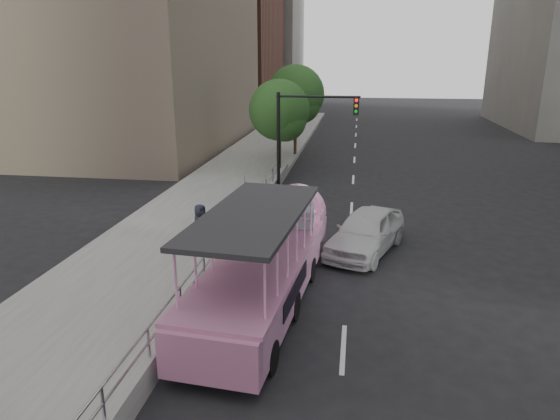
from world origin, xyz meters
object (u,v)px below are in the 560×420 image
object	(u,v)px
pedestrian_far	(200,225)
street_tree_far	(297,96)
duck_boat	(268,262)
parking_sign	(246,211)
street_tree_near	(281,113)
traffic_signal	(302,127)
car	(366,231)

from	to	relation	value
pedestrian_far	street_tree_far	distance (m)	18.65
duck_boat	pedestrian_far	world-z (taller)	duck_boat
parking_sign	street_tree_far	world-z (taller)	street_tree_far
pedestrian_far	street_tree_near	bearing A→B (deg)	14.40
pedestrian_far	traffic_signal	xyz separation A→B (m)	(2.65, 8.89, 2.43)
car	pedestrian_far	xyz separation A→B (m)	(-5.94, -0.97, 0.28)
traffic_signal	street_tree_near	distance (m)	3.80
street_tree_far	traffic_signal	bearing A→B (deg)	-81.57
duck_boat	car	world-z (taller)	duck_boat
car	parking_sign	size ratio (longest dim) A/B	1.55
pedestrian_far	street_tree_near	xyz separation A→B (m)	(1.06, 12.32, 2.75)
duck_boat	traffic_signal	world-z (taller)	traffic_signal
pedestrian_far	parking_sign	size ratio (longest dim) A/B	0.51
duck_boat	street_tree_far	bearing A→B (deg)	94.76
car	traffic_signal	size ratio (longest dim) A/B	0.89
street_tree_far	parking_sign	bearing A→B (deg)	-88.29
pedestrian_far	parking_sign	xyz separation A→B (m)	(1.82, -0.61, 0.79)
car	parking_sign	xyz separation A→B (m)	(-4.12, -1.58, 1.07)
duck_boat	parking_sign	bearing A→B (deg)	115.07
parking_sign	street_tree_near	size ratio (longest dim) A/B	0.52
street_tree_near	duck_boat	bearing A→B (deg)	-82.70
duck_boat	traffic_signal	bearing A→B (deg)	91.87
duck_boat	traffic_signal	size ratio (longest dim) A/B	1.81
pedestrian_far	street_tree_near	world-z (taller)	street_tree_near
car	parking_sign	bearing A→B (deg)	-138.65
street_tree_near	street_tree_far	xyz separation A→B (m)	(0.20, 6.00, 0.49)
pedestrian_far	traffic_signal	size ratio (longest dim) A/B	0.29
traffic_signal	street_tree_far	size ratio (longest dim) A/B	0.81
duck_boat	pedestrian_far	size ratio (longest dim) A/B	6.13
traffic_signal	street_tree_far	distance (m)	9.57
traffic_signal	street_tree_far	xyz separation A→B (m)	(-1.40, 9.43, 0.81)
pedestrian_far	street_tree_far	size ratio (longest dim) A/B	0.24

